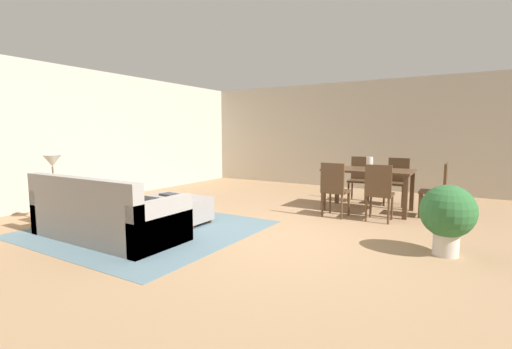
{
  "coord_description": "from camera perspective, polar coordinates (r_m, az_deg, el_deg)",
  "views": [
    {
      "loc": [
        2.31,
        -4.15,
        1.4
      ],
      "look_at": [
        -0.66,
        0.77,
        0.74
      ],
      "focal_mm": 25.04,
      "sensor_mm": 36.0,
      "label": 1
    }
  ],
  "objects": [
    {
      "name": "dining_chair_near_right",
      "position": [
        5.96,
        19.05,
        -2.3
      ],
      "size": [
        0.41,
        0.41,
        0.92
      ],
      "color": "#513823",
      "rests_on": "ground_plane"
    },
    {
      "name": "area_rug",
      "position": [
        5.57,
        -17.01,
        -8.26
      ],
      "size": [
        3.0,
        2.8,
        0.01
      ],
      "primitive_type": "cube",
      "color": "slate",
      "rests_on": "ground_plane"
    },
    {
      "name": "table_lamp",
      "position": [
        6.32,
        -29.79,
        1.7
      ],
      "size": [
        0.26,
        0.26,
        0.53
      ],
      "color": "brown",
      "rests_on": "side_table"
    },
    {
      "name": "dining_table",
      "position": [
        6.77,
        17.5,
        0.0
      ],
      "size": [
        1.52,
        0.9,
        0.76
      ],
      "color": "#513823",
      "rests_on": "ground_plane"
    },
    {
      "name": "dining_chair_head_east",
      "position": [
        6.62,
        27.13,
        -1.81
      ],
      "size": [
        0.4,
        0.4,
        0.92
      ],
      "color": "#513823",
      "rests_on": "ground_plane"
    },
    {
      "name": "dining_chair_near_left",
      "position": [
        6.1,
        12.4,
        -1.89
      ],
      "size": [
        0.42,
        0.42,
        0.92
      ],
      "color": "#513823",
      "rests_on": "ground_plane"
    },
    {
      "name": "couch",
      "position": [
        5.22,
        -22.89,
        -6.28
      ],
      "size": [
        2.13,
        0.96,
        0.86
      ],
      "color": "gray",
      "rests_on": "ground_plane"
    },
    {
      "name": "wall_left",
      "position": [
        8.24,
        -24.68,
        5.63
      ],
      "size": [
        0.12,
        11.0,
        2.7
      ],
      "primitive_type": "cube",
      "color": "#BCB2A0",
      "rests_on": "ground_plane"
    },
    {
      "name": "book_on_ottoman",
      "position": [
        5.84,
        -13.71,
        -3.12
      ],
      "size": [
        0.28,
        0.23,
        0.03
      ],
      "primitive_type": "cube",
      "rotation": [
        0.0,
        0.0,
        -0.1
      ],
      "color": "#333338",
      "rests_on": "ottoman_table"
    },
    {
      "name": "vase_centerpiece",
      "position": [
        6.71,
        17.68,
        1.74
      ],
      "size": [
        0.11,
        0.11,
        0.22
      ],
      "primitive_type": "cylinder",
      "color": "silver",
      "rests_on": "dining_table"
    },
    {
      "name": "side_table",
      "position": [
        6.38,
        -29.52,
        -3.0
      ],
      "size": [
        0.4,
        0.4,
        0.55
      ],
      "color": "brown",
      "rests_on": "ground_plane"
    },
    {
      "name": "potted_plant",
      "position": [
        4.65,
        28.3,
        -5.58
      ],
      "size": [
        0.61,
        0.61,
        0.82
      ],
      "color": "beige",
      "rests_on": "ground_plane"
    },
    {
      "name": "ground_plane",
      "position": [
        4.95,
        1.98,
        -9.88
      ],
      "size": [
        10.8,
        10.8,
        0.0
      ],
      "primitive_type": "plane",
      "color": "#9E7A56"
    },
    {
      "name": "dining_chair_far_right",
      "position": [
        7.54,
        21.63,
        -0.6
      ],
      "size": [
        0.43,
        0.43,
        0.92
      ],
      "color": "#513823",
      "rests_on": "ground_plane"
    },
    {
      "name": "dining_chair_far_left",
      "position": [
        7.69,
        16.26,
        -0.26
      ],
      "size": [
        0.43,
        0.43,
        0.92
      ],
      "color": "#513823",
      "rests_on": "ground_plane"
    },
    {
      "name": "wall_back",
      "position": [
        9.44,
        17.05,
        5.99
      ],
      "size": [
        9.0,
        0.12,
        2.7
      ],
      "primitive_type": "cube",
      "color": "#BCB2A0",
      "rests_on": "ground_plane"
    },
    {
      "name": "ottoman_table",
      "position": [
        5.81,
        -12.31,
        -5.12
      ],
      "size": [
        1.04,
        0.51,
        0.42
      ],
      "color": "gray",
      "rests_on": "ground_plane"
    }
  ]
}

